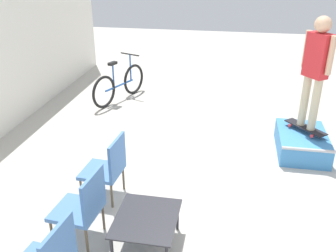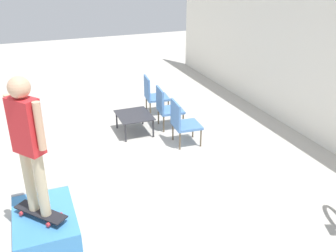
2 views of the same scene
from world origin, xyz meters
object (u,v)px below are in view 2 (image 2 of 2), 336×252
Objects in this scene: skate_ramp_box at (45,224)px; person_skater at (27,137)px; patio_chair_right at (182,121)px; patio_chair_center at (166,106)px; skateboard_on_ramp at (41,212)px; coffee_table at (134,117)px; patio_chair_left at (153,94)px.

skate_ramp_box is 0.66× the size of person_skater.
patio_chair_right is (-1.83, 2.80, 0.32)m from skate_ramp_box.
patio_chair_center is 1.00× the size of patio_chair_right.
skateboard_on_ramp reaches higher than coffee_table.
patio_chair_left reaches higher than skateboard_on_ramp.
person_skater is 1.98× the size of patio_chair_left.
patio_chair_right is at bearing 85.94° from person_skater.
patio_chair_right is (-1.90, 2.84, -1.03)m from person_skater.
patio_chair_center is at bearing 3.97° from patio_chair_right.
coffee_table is at bearing 142.51° from skate_ramp_box.
coffee_table is at bearing 102.14° from skateboard_on_ramp.
patio_chair_left is (-0.88, 0.74, 0.12)m from coffee_table.
skateboard_on_ramp reaches higher than skate_ramp_box.
skate_ramp_box is at bearing 148.31° from patio_chair_left.
skate_ramp_box is 1.31× the size of patio_chair_right.
patio_chair_right is (0.87, -0.00, 0.00)m from patio_chair_center.
patio_chair_left is (-3.57, 2.80, 0.32)m from skate_ramp_box.
skateboard_on_ramp is at bearing 52.16° from person_skater.
coffee_table is (-2.69, 2.07, 0.20)m from skate_ramp_box.
skateboard_on_ramp is 0.78× the size of patio_chair_left.
coffee_table is 1.14m from patio_chair_right.
skate_ramp_box is at bearing 112.10° from skateboard_on_ramp.
patio_chair_right is (1.74, -0.00, 0.00)m from patio_chair_left.
patio_chair_left is 1.74m from patio_chair_right.
patio_chair_center is (-2.70, 2.80, 0.32)m from skate_ramp_box.
skateboard_on_ramp is at bearing 127.76° from patio_chair_right.
skateboard_on_ramp is 1.10m from person_skater.
patio_chair_center is at bearing 96.47° from person_skater.
patio_chair_left is at bearing 5.24° from patio_chair_center.
skate_ramp_box is 0.27m from skateboard_on_ramp.
patio_chair_left is (-3.64, 2.84, 0.06)m from skateboard_on_ramp.
patio_chair_left is at bearing 101.48° from skateboard_on_ramp.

